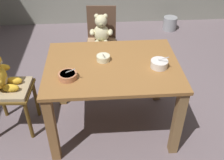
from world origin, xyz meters
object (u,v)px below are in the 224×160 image
Objects in this scene: teddy_chair_near_left at (1,82)px; teddy_chair_far_center at (101,38)px; porridge_bowl_terracotta_near_left at (68,76)px; dining_table at (112,78)px; porridge_bowl_cream_center at (103,58)px; metal_pail at (170,23)px; porridge_bowl_white_near_right at (159,64)px.

teddy_chair_near_left reaches higher than teddy_chair_far_center.
porridge_bowl_terracotta_near_left is (0.63, -0.23, 0.20)m from teddy_chair_near_left.
teddy_chair_far_center reaches higher than dining_table.
porridge_bowl_cream_center reaches higher than metal_pail.
teddy_chair_far_center is 1.09m from porridge_bowl_terracotta_near_left.
porridge_bowl_terracotta_near_left is at bearing -139.92° from porridge_bowl_cream_center.
teddy_chair_near_left is at bearing 160.43° from porridge_bowl_terracotta_near_left.
porridge_bowl_white_near_right is (1.40, -0.11, 0.20)m from teddy_chair_near_left.
teddy_chair_near_left is 4.01× the size of metal_pail.
teddy_chair_far_center is at bearing 94.66° from dining_table.
teddy_chair_far_center is at bearing -132.65° from metal_pail.
porridge_bowl_white_near_right reaches higher than dining_table.
porridge_bowl_terracotta_near_left is 1.17× the size of porridge_bowl_cream_center.
dining_table is 0.85m from teddy_chair_far_center.
teddy_chair_near_left is at bearing -135.53° from metal_pail.
porridge_bowl_white_near_right is at bearing -16.32° from porridge_bowl_cream_center.
porridge_bowl_cream_center is at bearing 136.78° from dining_table.
metal_pail is at bearing 71.61° from porridge_bowl_white_near_right.
porridge_bowl_white_near_right reaches higher than metal_pail.
porridge_bowl_terracotta_near_left reaches higher than metal_pail.
dining_table is 7.82× the size of porridge_bowl_terracotta_near_left.
teddy_chair_near_left reaches higher than dining_table.
teddy_chair_far_center reaches higher than porridge_bowl_white_near_right.
metal_pail is (2.14, 2.10, -0.46)m from teddy_chair_near_left.
teddy_chair_far_center is (0.94, 0.80, -0.01)m from teddy_chair_near_left.
dining_table is 0.20m from porridge_bowl_cream_center.
porridge_bowl_white_near_right is at bearing 8.23° from porridge_bowl_terracotta_near_left.
dining_table reaches higher than metal_pail.
teddy_chair_far_center is 0.80m from porridge_bowl_cream_center.
porridge_bowl_white_near_right is at bearing -108.39° from metal_pail.
teddy_chair_near_left is 6.07× the size of porridge_bowl_terracotta_near_left.
teddy_chair_far_center is 7.01× the size of porridge_bowl_cream_center.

